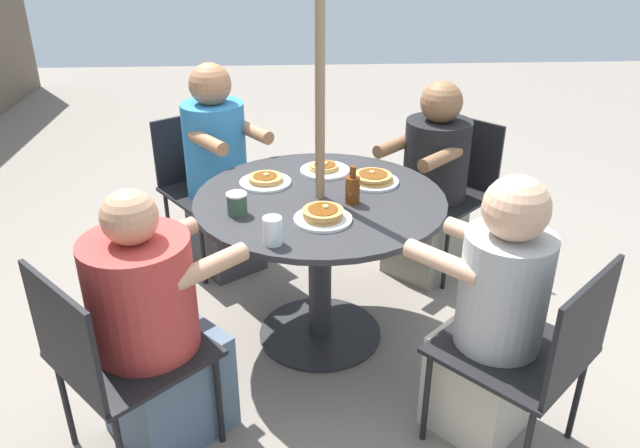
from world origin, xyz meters
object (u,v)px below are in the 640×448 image
at_px(diner_west, 492,322).
at_px(diner_north, 431,190).
at_px(drinking_glass_a, 273,231).
at_px(pancake_plate_d, 325,169).
at_px(pancake_plate_c, 266,180).
at_px(patio_chair_south, 110,353).
at_px(pancake_plate_a, 373,179).
at_px(patio_table, 320,229).
at_px(diner_east, 220,178).
at_px(pancake_plate_b, 324,216).
at_px(coffee_cup, 237,204).
at_px(diner_south, 155,334).
at_px(patio_chair_north, 449,182).
at_px(patio_chair_east, 205,178).
at_px(patio_chair_west, 535,349).
at_px(syrup_bottle, 353,189).

bearing_deg(diner_west, diner_north, 45.38).
bearing_deg(drinking_glass_a, pancake_plate_d, -18.29).
height_order(diner_west, pancake_plate_c, diner_west).
xyz_separation_m(patio_chair_south, diner_west, (0.08, -1.37, 0.03)).
bearing_deg(diner_west, pancake_plate_c, 93.32).
xyz_separation_m(diner_west, pancake_plate_a, (0.79, 0.35, 0.25)).
xyz_separation_m(patio_table, diner_west, (-0.65, -0.60, -0.07)).
relative_size(diner_west, drinking_glass_a, 10.07).
bearing_deg(diner_east, pancake_plate_b, 82.83).
bearing_deg(coffee_cup, pancake_plate_c, -18.66).
relative_size(diner_east, diner_south, 1.11).
relative_size(patio_chair_north, diner_north, 0.76).
distance_m(patio_chair_north, patio_chair_east, 1.40).
bearing_deg(patio_chair_east, pancake_plate_b, 83.81).
xyz_separation_m(pancake_plate_b, pancake_plate_c, (0.40, 0.24, -0.01)).
bearing_deg(drinking_glass_a, diner_west, -105.99).
bearing_deg(drinking_glass_a, patio_table, -25.37).
distance_m(patio_table, pancake_plate_b, 0.30).
xyz_separation_m(patio_chair_north, drinking_glass_a, (-1.15, 0.97, 0.31)).
bearing_deg(patio_chair_east, diner_west, 93.10).
bearing_deg(diner_east, diner_south, 48.84).
bearing_deg(pancake_plate_a, pancake_plate_b, 146.42).
distance_m(diner_east, patio_chair_south, 1.46).
bearing_deg(diner_south, pancake_plate_a, 86.61).
height_order(patio_chair_east, pancake_plate_c, patio_chair_east).
xyz_separation_m(diner_west, pancake_plate_d, (0.94, 0.56, 0.24)).
relative_size(coffee_cup, drinking_glass_a, 0.86).
xyz_separation_m(patio_chair_west, coffee_cup, (0.62, 1.07, 0.30)).
height_order(patio_chair_north, pancake_plate_a, patio_chair_north).
distance_m(pancake_plate_a, pancake_plate_d, 0.26).
height_order(diner_east, pancake_plate_c, diner_east).
bearing_deg(patio_chair_east, coffee_cup, 69.03).
relative_size(syrup_bottle, drinking_glass_a, 1.53).
height_order(patio_chair_south, coffee_cup, coffee_cup).
bearing_deg(syrup_bottle, diner_east, 40.00).
bearing_deg(pancake_plate_a, patio_chair_south, 130.33).
bearing_deg(diner_north, diner_south, 89.95).
bearing_deg(diner_north, pancake_plate_d, 73.81).
relative_size(patio_table, patio_chair_west, 1.34).
xyz_separation_m(patio_table, drinking_glass_a, (-0.42, 0.20, 0.22)).
relative_size(patio_chair_north, syrup_bottle, 4.97).
distance_m(patio_chair_south, pancake_plate_c, 1.07).
bearing_deg(patio_chair_west, pancake_plate_c, 92.89).
bearing_deg(diner_east, patio_chair_south, 44.20).
height_order(patio_chair_east, pancake_plate_b, patio_chair_east).
relative_size(pancake_plate_a, drinking_glass_a, 2.19).
xyz_separation_m(patio_table, pancake_plate_c, (0.16, 0.24, 0.18)).
height_order(patio_chair_north, coffee_cup, coffee_cup).
bearing_deg(diner_west, coffee_cup, 109.82).
height_order(patio_chair_west, drinking_glass_a, drinking_glass_a).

